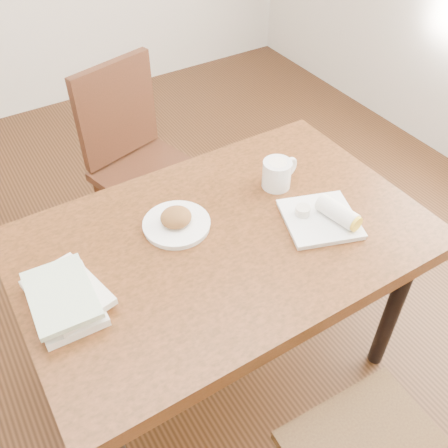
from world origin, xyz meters
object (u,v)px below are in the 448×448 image
chair_far (137,154)px  plate_burrito (325,217)px  table (224,252)px  book_stack (65,297)px  plate_scone (176,222)px  coffee_mug (278,173)px

chair_far → plate_burrito: chair_far is taller
table → plate_burrito: bearing=-21.1°
chair_far → book_stack: bearing=-124.1°
chair_far → plate_scone: (-0.16, -0.72, 0.22)m
coffee_mug → book_stack: bearing=-171.3°
table → plate_scone: (-0.11, 0.12, 0.10)m
chair_far → coffee_mug: (0.25, -0.71, 0.26)m
table → coffee_mug: (0.30, 0.12, 0.13)m
table → book_stack: size_ratio=4.70×
plate_burrito → book_stack: 0.84m
plate_burrito → book_stack: bearing=172.1°
table → chair_far: chair_far is taller
coffee_mug → plate_burrito: 0.24m
plate_scone → plate_burrito: (0.43, -0.24, 0.00)m
table → plate_burrito: plate_burrito is taller
table → coffee_mug: 0.35m
book_stack → table: bearing=0.6°
coffee_mug → plate_burrito: bearing=-85.7°
plate_scone → book_stack: (-0.41, -0.12, 0.01)m
coffee_mug → chair_far: bearing=109.3°
plate_scone → book_stack: plate_scone is taller
chair_far → table: bearing=-93.3°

